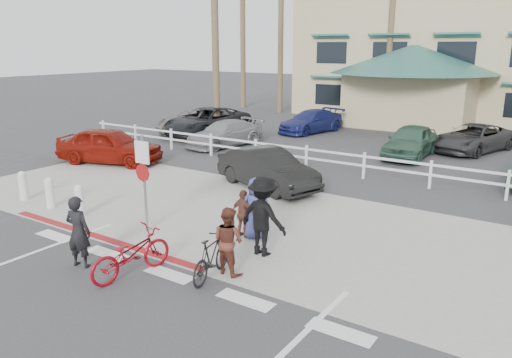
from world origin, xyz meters
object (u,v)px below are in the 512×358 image
Objects in this scene: bike_red at (131,254)px; bike_black at (212,258)px; car_white_sedan at (267,169)px; car_red_compact at (110,145)px; sign_post at (144,179)px.

bike_red is 1.24× the size of bike_black.
bike_red reaches higher than bike_black.
bike_black is 0.38× the size of car_white_sedan.
bike_red is 1.72m from bike_black.
car_red_compact is (-7.51, -0.47, 0.07)m from car_white_sedan.
car_red_compact reaches higher than bike_red.
bike_red is 0.44× the size of car_red_compact.
bike_red is at bearing -51.11° from sign_post.
car_red_compact is (-8.79, 6.90, 0.24)m from bike_red.
car_white_sedan is at bearing -71.53° from bike_red.
bike_black is 11.92m from car_red_compact.
sign_post reaches higher than car_red_compact.
sign_post reaches higher than bike_red.
car_white_sedan is (0.39, 5.30, -0.77)m from sign_post.
bike_black is (1.49, 0.87, -0.04)m from bike_red.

